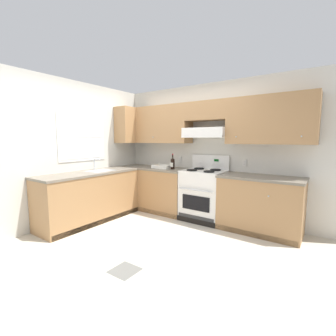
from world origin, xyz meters
TOP-DOWN VIEW (x-y plane):
  - ground_plane at (0.00, 0.00)m, footprint 7.04×7.04m
  - floor_accent_tile at (0.47, -0.84)m, footprint 0.30×0.30m
  - wall_back at (0.41, 1.53)m, footprint 4.68×0.57m
  - wall_left at (-1.59, 0.23)m, footprint 0.47×4.00m
  - counter_back_run at (0.22, 1.24)m, footprint 3.60×0.65m
  - counter_left_run at (-1.24, -0.00)m, footprint 0.63×1.91m
  - stove at (0.41, 1.25)m, footprint 0.76×0.62m
  - wine_bottle at (-0.24, 1.20)m, footprint 0.08×0.08m
  - bowl at (-0.50, 1.21)m, footprint 0.38×0.27m

SIDE VIEW (x-z plane):
  - ground_plane at x=0.00m, z-range 0.00..0.00m
  - floor_accent_tile at x=0.47m, z-range 0.00..0.01m
  - counter_back_run at x=0.22m, z-range 0.00..0.91m
  - counter_left_run at x=-1.24m, z-range -0.11..1.03m
  - stove at x=0.41m, z-range -0.12..1.08m
  - bowl at x=-0.50m, z-range 0.90..0.97m
  - wine_bottle at x=-0.24m, z-range 0.88..1.18m
  - wall_left at x=-1.59m, z-range 0.07..2.62m
  - wall_back at x=0.41m, z-range 0.20..2.75m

